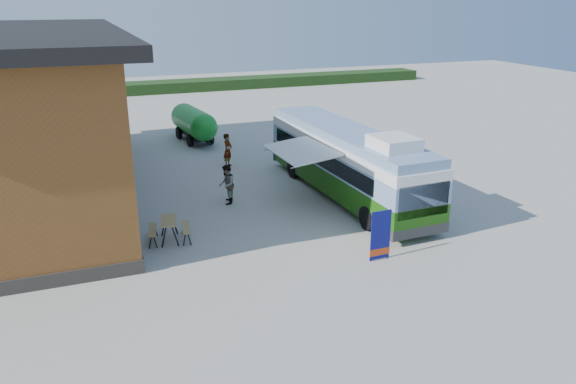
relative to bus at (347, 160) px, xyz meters
name	(u,v)px	position (x,y,z in m)	size (l,w,h in m)	color
ground	(319,244)	(-3.36, -4.54, -1.75)	(100.00, 100.00, 0.00)	#BCB7AD
barn	(18,120)	(-13.86, 5.46, 1.84)	(9.60, 21.20, 7.50)	brown
hedge	(240,83)	(4.64, 33.46, -1.25)	(40.00, 3.00, 1.00)	#264419
bus	(347,160)	(0.00, 0.00, 0.00)	(2.97, 12.02, 3.67)	#296410
awning	(306,145)	(-2.13, -0.20, 0.93)	(2.56, 3.99, 0.50)	white
banner	(380,240)	(-1.90, -6.47, -0.99)	(0.81, 0.20, 1.85)	navy
picnic_table	(169,225)	(-8.56, -2.20, -1.10)	(1.71, 1.57, 0.87)	tan
person_a	(228,150)	(-3.87, 6.68, -0.84)	(0.66, 0.44, 1.82)	#999999
person_b	(227,185)	(-5.45, 0.99, -0.85)	(0.87, 0.68, 1.80)	#999999
slurry_tanker	(194,122)	(-4.43, 12.89, -0.52)	(2.17, 5.79, 2.15)	#1A9128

